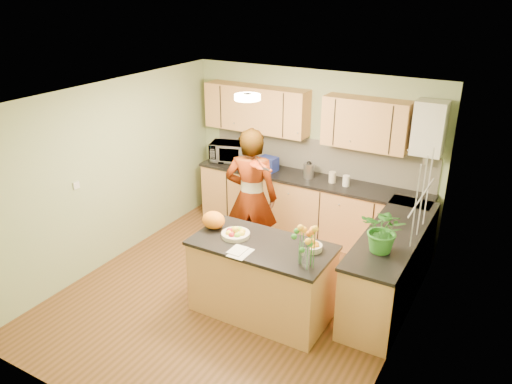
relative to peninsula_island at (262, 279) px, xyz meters
The scene contains 28 objects.
floor 0.68m from the peninsula_island, 159.09° to the left, with size 4.50×4.50×0.00m, color #503517.
ceiling 2.09m from the peninsula_island, 159.09° to the left, with size 4.00×4.50×0.02m, color white.
wall_back 2.59m from the peninsula_island, 100.75° to the left, with size 4.00×0.02×2.50m, color #95AC7B.
wall_front 2.26m from the peninsula_island, 102.52° to the right, with size 4.00×0.02×2.50m, color #95AC7B.
wall_left 2.59m from the peninsula_island, behind, with size 0.02×4.50×2.50m, color #95AC7B.
wall_right 1.74m from the peninsula_island, ahead, with size 0.02×4.50×2.50m, color #95AC7B.
back_counter 2.16m from the peninsula_island, 99.63° to the left, with size 3.64×0.62×0.94m.
right_counter 1.61m from the peninsula_island, 39.63° to the left, with size 0.62×2.24×0.94m.
splashback 2.55m from the peninsula_island, 98.51° to the left, with size 3.60×0.02×0.52m, color beige.
upper_cabinets 2.72m from the peninsula_island, 105.76° to the left, with size 3.20×0.34×0.70m.
boiler 2.95m from the peninsula_island, 61.32° to the left, with size 0.40×0.30×0.86m.
window_right 2.03m from the peninsula_island, 26.86° to the left, with size 0.01×1.30×1.05m.
light_switch 2.62m from the peninsula_island, behind, with size 0.02×0.09×0.09m, color silver.
ceiling_lamp 2.10m from the peninsula_island, 134.06° to the left, with size 0.30×0.30×0.07m.
peninsula_island is the anchor object (origin of this frame).
fruit_dish 0.62m from the peninsula_island, behind, with size 0.33×0.33×0.12m.
orange_bowl 0.77m from the peninsula_island, 15.26° to the left, with size 0.23×0.23×0.13m.
flower_vase 1.02m from the peninsula_island, 16.70° to the right, with size 0.28×0.28×0.52m.
orange_bag 0.90m from the peninsula_island, behind, with size 0.29×0.24×0.22m, color orange.
papers 0.57m from the peninsula_island, 108.43° to the right, with size 0.20×0.28×0.01m, color silver.
violinist 1.31m from the peninsula_island, 125.95° to the left, with size 0.71×0.47×1.95m, color #DEB088.
violin 1.42m from the peninsula_island, 123.89° to the left, with size 0.55×0.22×0.11m, color #4F0904, non-canonical shape.
microwave 2.90m from the peninsula_island, 130.28° to the left, with size 0.56×0.38×0.31m, color silver.
blue_box 2.42m from the peninsula_island, 116.69° to the left, with size 0.27×0.20×0.22m, color navy.
kettle 2.25m from the peninsula_island, 100.22° to the left, with size 0.16×0.16×0.30m.
jar_cream 2.19m from the peninsula_island, 90.00° to the left, with size 0.11×0.11×0.16m, color beige.
jar_white 2.17m from the peninsula_island, 83.88° to the left, with size 0.10×0.10×0.16m, color silver.
potted_plant 1.52m from the peninsula_island, 21.29° to the left, with size 0.48×0.41×0.53m, color #307A28.
Camera 1 is at (2.87, -4.52, 3.67)m, focal length 35.00 mm.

